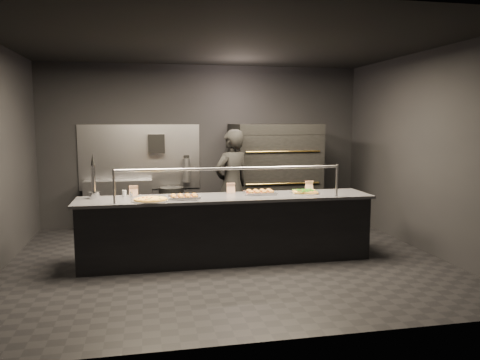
{
  "coord_description": "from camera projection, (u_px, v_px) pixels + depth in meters",
  "views": [
    {
      "loc": [
        -1.09,
        -6.34,
        1.96
      ],
      "look_at": [
        0.23,
        0.2,
        1.12
      ],
      "focal_mm": 35.0,
      "sensor_mm": 36.0,
      "label": 1
    }
  ],
  "objects": [
    {
      "name": "slider_tray_b",
      "position": [
        260.0,
        192.0,
        6.7
      ],
      "size": [
        0.48,
        0.38,
        0.07
      ],
      "color": "silver",
      "rests_on": "service_counter"
    },
    {
      "name": "square_pizza",
      "position": [
        305.0,
        192.0,
        6.79
      ],
      "size": [
        0.42,
        0.42,
        0.05
      ],
      "color": "silver",
      "rests_on": "service_counter"
    },
    {
      "name": "service_counter",
      "position": [
        227.0,
        228.0,
        6.57
      ],
      "size": [
        4.1,
        0.78,
        1.37
      ],
      "color": "black",
      "rests_on": "ground"
    },
    {
      "name": "worker",
      "position": [
        232.0,
        185.0,
        7.69
      ],
      "size": [
        0.8,
        0.71,
        1.83
      ],
      "primitive_type": "imported",
      "rotation": [
        0.0,
        0.0,
        3.64
      ],
      "color": "black",
      "rests_on": "ground"
    },
    {
      "name": "pizza_oven",
      "position": [
        274.0,
        176.0,
        8.59
      ],
      "size": [
        1.5,
        1.23,
        1.91
      ],
      "color": "black",
      "rests_on": "ground"
    },
    {
      "name": "room",
      "position": [
        224.0,
        155.0,
        6.48
      ],
      "size": [
        6.04,
        6.0,
        3.0
      ],
      "color": "black",
      "rests_on": "ground"
    },
    {
      "name": "condiment_jar",
      "position": [
        126.0,
        194.0,
        6.45
      ],
      "size": [
        0.14,
        0.06,
        0.09
      ],
      "color": "silver",
      "rests_on": "service_counter"
    },
    {
      "name": "beer_tap",
      "position": [
        94.0,
        186.0,
        6.32
      ],
      "size": [
        0.16,
        0.23,
        0.61
      ],
      "color": "silver",
      "rests_on": "service_counter"
    },
    {
      "name": "tent_cards",
      "position": [
        227.0,
        188.0,
        6.78
      ],
      "size": [
        2.7,
        0.04,
        0.15
      ],
      "color": "white",
      "rests_on": "service_counter"
    },
    {
      "name": "prep_shelf",
      "position": [
        119.0,
        205.0,
        8.51
      ],
      "size": [
        1.2,
        0.35,
        0.9
      ],
      "primitive_type": "cube",
      "color": "#99999E",
      "rests_on": "ground"
    },
    {
      "name": "towel_dispenser",
      "position": [
        156.0,
        144.0,
        8.58
      ],
      "size": [
        0.3,
        0.2,
        0.35
      ],
      "primitive_type": "cube",
      "color": "black",
      "rests_on": "room"
    },
    {
      "name": "slider_tray_a",
      "position": [
        184.0,
        197.0,
        6.3
      ],
      "size": [
        0.48,
        0.41,
        0.07
      ],
      "color": "silver",
      "rests_on": "service_counter"
    },
    {
      "name": "round_pizza",
      "position": [
        151.0,
        199.0,
        6.16
      ],
      "size": [
        0.5,
        0.5,
        0.03
      ],
      "color": "silver",
      "rests_on": "service_counter"
    },
    {
      "name": "fire_extinguisher",
      "position": [
        187.0,
        170.0,
        8.76
      ],
      "size": [
        0.14,
        0.14,
        0.51
      ],
      "color": "#B2B2B7",
      "rests_on": "room"
    },
    {
      "name": "trash_bin",
      "position": [
        172.0,
        208.0,
        8.6
      ],
      "size": [
        0.46,
        0.46,
        0.76
      ],
      "primitive_type": "cylinder",
      "color": "black",
      "rests_on": "ground"
    }
  ]
}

